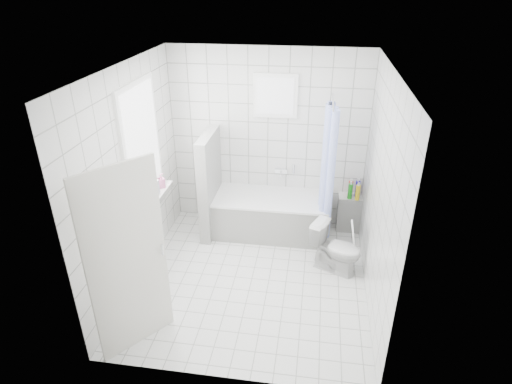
# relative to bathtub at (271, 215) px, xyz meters

# --- Properties ---
(ground) EXTENTS (3.00, 3.00, 0.00)m
(ground) POSITION_rel_bathtub_xyz_m (-0.11, -1.12, -0.29)
(ground) COLOR white
(ground) RESTS_ON ground
(ceiling) EXTENTS (3.00, 3.00, 0.00)m
(ceiling) POSITION_rel_bathtub_xyz_m (-0.11, -1.12, 2.31)
(ceiling) COLOR white
(ceiling) RESTS_ON ground
(wall_back) EXTENTS (2.80, 0.02, 2.60)m
(wall_back) POSITION_rel_bathtub_xyz_m (-0.11, 0.38, 1.01)
(wall_back) COLOR white
(wall_back) RESTS_ON ground
(wall_front) EXTENTS (2.80, 0.02, 2.60)m
(wall_front) POSITION_rel_bathtub_xyz_m (-0.11, -2.62, 1.01)
(wall_front) COLOR white
(wall_front) RESTS_ON ground
(wall_left) EXTENTS (0.02, 3.00, 2.60)m
(wall_left) POSITION_rel_bathtub_xyz_m (-1.51, -1.12, 1.01)
(wall_left) COLOR white
(wall_left) RESTS_ON ground
(wall_right) EXTENTS (0.02, 3.00, 2.60)m
(wall_right) POSITION_rel_bathtub_xyz_m (1.29, -1.12, 1.01)
(wall_right) COLOR white
(wall_right) RESTS_ON ground
(window_left) EXTENTS (0.01, 0.90, 1.40)m
(window_left) POSITION_rel_bathtub_xyz_m (-1.46, -0.82, 1.31)
(window_left) COLOR white
(window_left) RESTS_ON wall_left
(window_back) EXTENTS (0.50, 0.01, 0.50)m
(window_back) POSITION_rel_bathtub_xyz_m (-0.01, 0.33, 1.66)
(window_back) COLOR white
(window_back) RESTS_ON wall_back
(window_sill) EXTENTS (0.18, 1.02, 0.08)m
(window_sill) POSITION_rel_bathtub_xyz_m (-1.42, -0.82, 0.57)
(window_sill) COLOR white
(window_sill) RESTS_ON wall_left
(door) EXTENTS (0.53, 0.65, 2.00)m
(door) POSITION_rel_bathtub_xyz_m (-1.11, -2.29, 0.71)
(door) COLOR silver
(door) RESTS_ON ground
(bathtub) EXTENTS (1.63, 0.77, 0.58)m
(bathtub) POSITION_rel_bathtub_xyz_m (0.00, 0.00, 0.00)
(bathtub) COLOR white
(bathtub) RESTS_ON ground
(partition_wall) EXTENTS (0.15, 0.85, 1.50)m
(partition_wall) POSITION_rel_bathtub_xyz_m (-0.88, -0.05, 0.46)
(partition_wall) COLOR white
(partition_wall) RESTS_ON ground
(tiled_ledge) EXTENTS (0.40, 0.24, 0.55)m
(tiled_ledge) POSITION_rel_bathtub_xyz_m (1.16, 0.25, -0.02)
(tiled_ledge) COLOR white
(tiled_ledge) RESTS_ON ground
(toilet) EXTENTS (0.72, 0.59, 0.65)m
(toilet) POSITION_rel_bathtub_xyz_m (0.92, -0.77, 0.03)
(toilet) COLOR silver
(toilet) RESTS_ON ground
(curtain_rod) EXTENTS (0.02, 0.80, 0.02)m
(curtain_rod) POSITION_rel_bathtub_xyz_m (0.75, -0.02, 1.71)
(curtain_rod) COLOR silver
(curtain_rod) RESTS_ON wall_back
(shower_curtain) EXTENTS (0.14, 0.48, 1.78)m
(shower_curtain) POSITION_rel_bathtub_xyz_m (0.75, -0.16, 0.81)
(shower_curtain) COLOR #556EFB
(shower_curtain) RESTS_ON curtain_rod
(tub_faucet) EXTENTS (0.18, 0.06, 0.06)m
(tub_faucet) POSITION_rel_bathtub_xyz_m (0.10, 0.33, 0.56)
(tub_faucet) COLOR silver
(tub_faucet) RESTS_ON wall_back
(sill_bottles) EXTENTS (0.16, 0.78, 0.32)m
(sill_bottles) POSITION_rel_bathtub_xyz_m (-1.41, -0.92, 0.74)
(sill_bottles) COLOR silver
(sill_bottles) RESTS_ON window_sill
(ledge_bottles) EXTENTS (0.17, 0.18, 0.24)m
(ledge_bottles) POSITION_rel_bathtub_xyz_m (1.16, 0.23, 0.38)
(ledge_bottles) COLOR red
(ledge_bottles) RESTS_ON tiled_ledge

